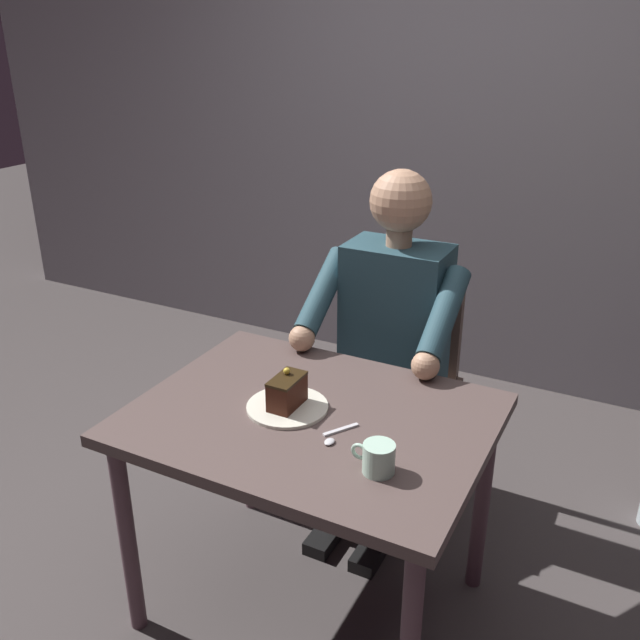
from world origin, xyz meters
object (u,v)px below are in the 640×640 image
(dining_table, at_px, (311,439))
(seated_person, at_px, (387,347))
(dessert_spoon, at_px, (335,436))
(chair, at_px, (401,371))
(cake_slice, at_px, (287,391))
(coffee_cup, at_px, (378,457))

(dining_table, xyz_separation_m, seated_person, (-0.00, -0.57, 0.06))
(seated_person, relative_size, dessert_spoon, 9.49)
(chair, xyz_separation_m, dessert_spoon, (-0.12, 0.82, 0.21))
(seated_person, bearing_deg, dessert_spoon, 100.05)
(cake_slice, bearing_deg, dining_table, -175.76)
(dining_table, xyz_separation_m, dessert_spoon, (-0.12, 0.08, 0.09))
(coffee_cup, bearing_deg, dining_table, -31.00)
(chair, xyz_separation_m, coffee_cup, (-0.28, 0.91, 0.25))
(cake_slice, distance_m, dessert_spoon, 0.21)
(cake_slice, height_order, dessert_spoon, cake_slice)
(chair, distance_m, coffee_cup, 0.98)
(dining_table, bearing_deg, cake_slice, 4.24)
(dining_table, relative_size, dessert_spoon, 7.33)
(coffee_cup, relative_size, dessert_spoon, 0.85)
(cake_slice, distance_m, coffee_cup, 0.39)
(dining_table, height_order, dessert_spoon, dessert_spoon)
(chair, distance_m, cake_slice, 0.80)
(dining_table, bearing_deg, dessert_spoon, 145.65)
(dining_table, xyz_separation_m, chair, (0.00, -0.74, -0.12))
(dining_table, distance_m, cake_slice, 0.16)
(dessert_spoon, bearing_deg, seated_person, -79.95)
(chair, xyz_separation_m, cake_slice, (0.07, 0.75, 0.26))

